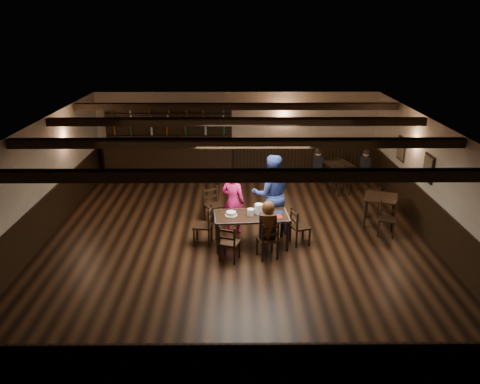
{
  "coord_description": "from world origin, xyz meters",
  "views": [
    {
      "loc": [
        -0.0,
        -9.86,
        4.89
      ],
      "look_at": [
        0.07,
        0.2,
        1.13
      ],
      "focal_mm": 35.0,
      "sensor_mm": 36.0,
      "label": 1
    }
  ],
  "objects_px": {
    "cake": "(231,214)",
    "bar_counter": "(169,155)",
    "chair_near_left": "(228,241)",
    "dining_table": "(251,218)",
    "chair_near_right": "(269,237)",
    "man_blue": "(271,194)",
    "woman_pink": "(233,202)"
  },
  "relations": [
    {
      "from": "chair_near_left",
      "to": "man_blue",
      "type": "height_order",
      "value": "man_blue"
    },
    {
      "from": "chair_near_right",
      "to": "bar_counter",
      "type": "height_order",
      "value": "bar_counter"
    },
    {
      "from": "dining_table",
      "to": "bar_counter",
      "type": "relative_size",
      "value": 0.41
    },
    {
      "from": "chair_near_left",
      "to": "chair_near_right",
      "type": "distance_m",
      "value": 0.86
    },
    {
      "from": "woman_pink",
      "to": "cake",
      "type": "distance_m",
      "value": 0.75
    },
    {
      "from": "chair_near_right",
      "to": "bar_counter",
      "type": "distance_m",
      "value": 6.31
    },
    {
      "from": "bar_counter",
      "to": "woman_pink",
      "type": "bearing_deg",
      "value": -63.81
    },
    {
      "from": "dining_table",
      "to": "chair_near_right",
      "type": "distance_m",
      "value": 0.76
    },
    {
      "from": "cake",
      "to": "chair_near_left",
      "type": "bearing_deg",
      "value": -93.96
    },
    {
      "from": "bar_counter",
      "to": "chair_near_right",
      "type": "bearing_deg",
      "value": -63.09
    },
    {
      "from": "cake",
      "to": "bar_counter",
      "type": "distance_m",
      "value": 5.39
    },
    {
      "from": "man_blue",
      "to": "chair_near_right",
      "type": "bearing_deg",
      "value": 78.16
    },
    {
      "from": "chair_near_right",
      "to": "bar_counter",
      "type": "xyz_separation_m",
      "value": [
        -2.85,
        5.63,
        0.21
      ]
    },
    {
      "from": "chair_near_right",
      "to": "man_blue",
      "type": "distance_m",
      "value": 1.48
    },
    {
      "from": "dining_table",
      "to": "chair_near_left",
      "type": "height_order",
      "value": "chair_near_left"
    },
    {
      "from": "chair_near_right",
      "to": "dining_table",
      "type": "bearing_deg",
      "value": 118.65
    },
    {
      "from": "dining_table",
      "to": "chair_near_left",
      "type": "bearing_deg",
      "value": -123.45
    },
    {
      "from": "dining_table",
      "to": "woman_pink",
      "type": "distance_m",
      "value": 0.85
    },
    {
      "from": "dining_table",
      "to": "bar_counter",
      "type": "distance_m",
      "value": 5.56
    },
    {
      "from": "chair_near_right",
      "to": "woman_pink",
      "type": "bearing_deg",
      "value": 119.05
    },
    {
      "from": "chair_near_right",
      "to": "man_blue",
      "type": "height_order",
      "value": "man_blue"
    },
    {
      "from": "chair_near_left",
      "to": "cake",
      "type": "distance_m",
      "value": 0.8
    },
    {
      "from": "chair_near_left",
      "to": "bar_counter",
      "type": "xyz_separation_m",
      "value": [
        -2.0,
        5.73,
        0.24
      ]
    },
    {
      "from": "chair_near_right",
      "to": "cake",
      "type": "relative_size",
      "value": 3.22
    },
    {
      "from": "dining_table",
      "to": "man_blue",
      "type": "xyz_separation_m",
      "value": [
        0.5,
        0.75,
        0.29
      ]
    },
    {
      "from": "man_blue",
      "to": "cake",
      "type": "distance_m",
      "value": 1.23
    },
    {
      "from": "chair_near_left",
      "to": "cake",
      "type": "xyz_separation_m",
      "value": [
        0.05,
        0.74,
        0.3
      ]
    },
    {
      "from": "woman_pink",
      "to": "man_blue",
      "type": "distance_m",
      "value": 0.93
    },
    {
      "from": "chair_near_right",
      "to": "woman_pink",
      "type": "distance_m",
      "value": 1.61
    },
    {
      "from": "chair_near_left",
      "to": "bar_counter",
      "type": "distance_m",
      "value": 6.07
    },
    {
      "from": "cake",
      "to": "bar_counter",
      "type": "xyz_separation_m",
      "value": [
        -2.05,
        4.99,
        -0.07
      ]
    },
    {
      "from": "dining_table",
      "to": "man_blue",
      "type": "relative_size",
      "value": 0.89
    }
  ]
}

